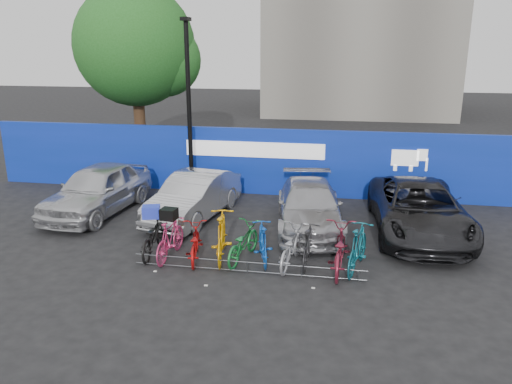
% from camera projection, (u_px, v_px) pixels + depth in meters
% --- Properties ---
extents(ground, '(100.00, 100.00, 0.00)m').
position_uv_depth(ground, '(252.00, 263.00, 12.46)').
color(ground, black).
rests_on(ground, ground).
extents(hoarding, '(22.00, 0.18, 2.40)m').
position_uv_depth(hoarding, '(283.00, 162.00, 17.79)').
color(hoarding, navy).
rests_on(hoarding, ground).
extents(tree, '(5.40, 5.20, 7.80)m').
position_uv_depth(tree, '(140.00, 49.00, 21.66)').
color(tree, '#382314').
rests_on(tree, ground).
extents(lamppost, '(0.25, 0.50, 6.11)m').
position_uv_depth(lamppost, '(189.00, 104.00, 17.17)').
color(lamppost, black).
rests_on(lamppost, ground).
extents(bike_rack, '(5.60, 0.03, 0.30)m').
position_uv_depth(bike_rack, '(247.00, 267.00, 11.85)').
color(bike_rack, '#595B60').
rests_on(bike_rack, ground).
extents(car_0, '(2.30, 4.78, 1.57)m').
position_uv_depth(car_0, '(97.00, 189.00, 15.97)').
color(car_0, '#BBBCC0').
rests_on(car_0, ground).
extents(car_1, '(2.23, 4.46, 1.40)m').
position_uv_depth(car_1, '(194.00, 196.00, 15.52)').
color(car_1, '#A7A8AB').
rests_on(car_1, ground).
extents(car_2, '(2.40, 4.75, 1.32)m').
position_uv_depth(car_2, '(309.00, 206.00, 14.71)').
color(car_2, '#9FA0A4').
rests_on(car_2, ground).
extents(car_3, '(2.70, 5.43, 1.48)m').
position_uv_depth(car_3, '(419.00, 209.00, 14.19)').
color(car_3, black).
rests_on(car_3, ground).
extents(bike_0, '(0.83, 1.94, 0.99)m').
position_uv_depth(bike_0, '(153.00, 236.00, 12.87)').
color(bike_0, black).
rests_on(bike_0, ground).
extents(bike_1, '(0.59, 1.76, 1.04)m').
position_uv_depth(bike_1, '(170.00, 239.00, 12.60)').
color(bike_1, '#CC3169').
rests_on(bike_1, ground).
extents(bike_2, '(0.96, 1.80, 0.90)m').
position_uv_depth(bike_2, '(194.00, 243.00, 12.51)').
color(bike_2, '#B10D0E').
rests_on(bike_2, ground).
extents(bike_3, '(0.90, 2.10, 1.22)m').
position_uv_depth(bike_3, '(222.00, 236.00, 12.55)').
color(bike_3, '#F1A409').
rests_on(bike_3, ground).
extents(bike_4, '(0.98, 1.87, 0.94)m').
position_uv_depth(bike_4, '(243.00, 243.00, 12.50)').
color(bike_4, '#187931').
rests_on(bike_4, ground).
extents(bike_5, '(0.88, 1.72, 0.99)m').
position_uv_depth(bike_5, '(263.00, 243.00, 12.42)').
color(bike_5, '#114DB7').
rests_on(bike_5, ground).
extents(bike_6, '(0.91, 1.90, 0.96)m').
position_uv_depth(bike_6, '(291.00, 247.00, 12.20)').
color(bike_6, '#95969C').
rests_on(bike_6, ground).
extents(bike_7, '(0.57, 1.68, 1.00)m').
position_uv_depth(bike_7, '(308.00, 246.00, 12.24)').
color(bike_7, black).
rests_on(bike_7, ground).
extents(bike_8, '(0.81, 2.11, 1.09)m').
position_uv_depth(bike_8, '(339.00, 249.00, 11.90)').
color(bike_8, maroon).
rests_on(bike_8, ground).
extents(bike_9, '(0.96, 1.96, 1.13)m').
position_uv_depth(bike_9, '(358.00, 248.00, 11.92)').
color(bike_9, '#0F5D6C').
rests_on(bike_9, ground).
extents(cargo_crate, '(0.51, 0.44, 0.31)m').
position_uv_depth(cargo_crate, '(151.00, 212.00, 12.69)').
color(cargo_crate, '#2335C6').
rests_on(cargo_crate, bike_0).
extents(cargo_topcase, '(0.42, 0.38, 0.28)m').
position_uv_depth(cargo_topcase, '(169.00, 214.00, 12.42)').
color(cargo_topcase, black).
rests_on(cargo_topcase, bike_1).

